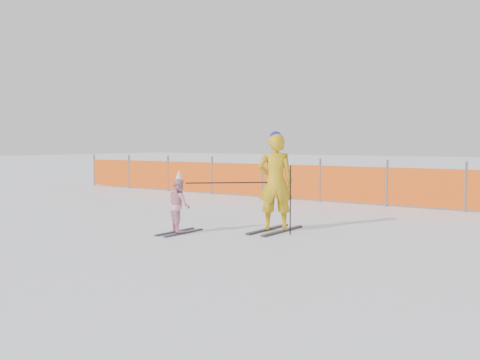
% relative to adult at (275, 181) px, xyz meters
% --- Properties ---
extents(ground, '(120.00, 120.00, 0.00)m').
position_rel_adult_xyz_m(ground, '(-0.49, -0.98, -0.97)').
color(ground, white).
rests_on(ground, ground).
extents(adult, '(0.80, 1.40, 1.93)m').
position_rel_adult_xyz_m(adult, '(0.00, 0.00, 0.00)').
color(adult, black).
rests_on(adult, ground).
extents(child, '(0.62, 1.05, 1.19)m').
position_rel_adult_xyz_m(child, '(-1.36, -1.24, -0.42)').
color(child, black).
rests_on(child, ground).
extents(ski_poles, '(1.74, 1.09, 1.29)m').
position_rel_adult_xyz_m(ski_poles, '(-0.18, -0.43, -0.15)').
color(ski_poles, black).
rests_on(ski_poles, ground).
extents(safety_fence, '(17.31, 0.06, 1.25)m').
position_rel_adult_xyz_m(safety_fence, '(-3.11, 5.21, -0.41)').
color(safety_fence, '#595960').
rests_on(safety_fence, ground).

